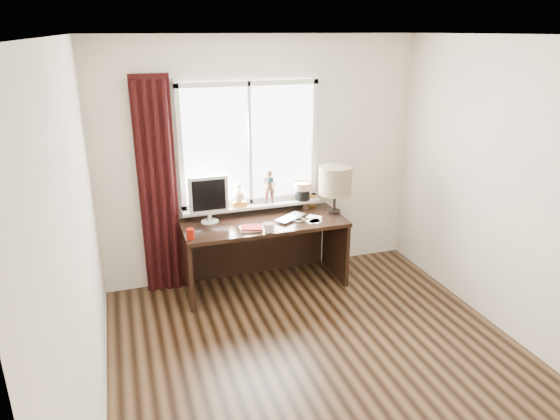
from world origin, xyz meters
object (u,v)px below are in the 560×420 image
object	(u,v)px
red_cup	(190,234)
table_lamp	(335,181)
monitor	(209,197)
mug	(268,227)
laptop	(290,218)
desk	(262,239)

from	to	relation	value
red_cup	table_lamp	world-z (taller)	table_lamp
monitor	table_lamp	bearing A→B (deg)	-6.08
mug	table_lamp	xyz separation A→B (m)	(0.85, 0.31, 0.31)
laptop	table_lamp	xyz separation A→B (m)	(0.52, 0.04, 0.35)
red_cup	desk	world-z (taller)	red_cup
laptop	table_lamp	distance (m)	0.63
table_lamp	laptop	bearing A→B (deg)	-176.11
mug	red_cup	world-z (taller)	same
red_cup	laptop	bearing A→B (deg)	10.20
red_cup	monitor	size ratio (longest dim) A/B	0.21
mug	red_cup	size ratio (longest dim) A/B	1.00
monitor	table_lamp	size ratio (longest dim) A/B	0.94
laptop	monitor	distance (m)	0.88
laptop	table_lamp	size ratio (longest dim) A/B	0.69
mug	monitor	distance (m)	0.71
red_cup	table_lamp	bearing A→B (deg)	8.18
mug	laptop	bearing A→B (deg)	39.67
monitor	table_lamp	distance (m)	1.35
desk	monitor	xyz separation A→B (m)	(-0.54, 0.05, 0.52)
desk	red_cup	bearing A→B (deg)	-158.29
desk	monitor	world-z (taller)	monitor
red_cup	desk	distance (m)	0.91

